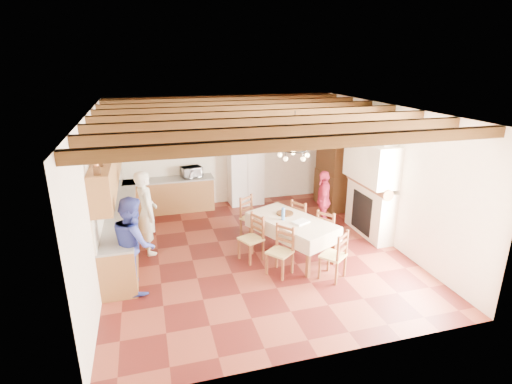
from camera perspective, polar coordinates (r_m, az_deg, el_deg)
The scene contains 31 objects.
floor at distance 8.60m, azimuth -0.10°, elevation -8.66°, with size 6.00×6.50×0.02m, color #4C1512.
ceiling at distance 7.69m, azimuth -0.12°, elevation 11.74°, with size 6.00×6.50×0.02m, color silver.
wall_back at distance 11.08m, azimuth -4.67°, elevation 5.94°, with size 6.00×0.02×3.00m, color #F0E0CD.
wall_front at distance 5.19m, azimuth 9.75°, elevation -9.72°, with size 6.00×0.02×3.00m, color #F0E0CD.
wall_left at distance 7.81m, azimuth -21.91°, elevation -0.93°, with size 0.02×6.50×3.00m, color #F0E0CD.
wall_right at distance 9.25m, azimuth 18.17°, elevation 2.46°, with size 0.02×6.50×3.00m, color #F0E0CD.
ceiling_beams at distance 7.70m, azimuth -0.11°, elevation 11.00°, with size 6.00×6.30×0.16m, color #39210F, non-canonical shape.
lower_cabinets_left at distance 9.13m, azimuth -18.58°, elevation -4.95°, with size 0.60×4.30×0.86m, color brown.
lower_cabinets_back at distance 10.90m, azimuth -12.21°, elevation -0.52°, with size 2.30×0.60×0.86m, color brown.
countertop_left at distance 8.97m, azimuth -18.87°, elevation -2.31°, with size 0.62×4.30×0.04m, color slate.
countertop_back at distance 10.76m, azimuth -12.38°, elevation 1.75°, with size 2.34×0.62×0.04m, color slate.
backsplash_left at distance 8.89m, azimuth -20.92°, elevation -0.54°, with size 0.03×4.30×0.60m, color white.
backsplash_back at distance 10.95m, azimuth -12.59°, elevation 3.77°, with size 2.30×0.03×0.60m, color white.
upper_cabinets at distance 8.69m, azimuth -20.36°, elevation 3.60°, with size 0.35×4.20×0.70m, color brown.
fireplace at distance 9.29m, azimuth 15.94°, elevation 2.09°, with size 0.56×1.60×2.80m, color beige, non-canonical shape.
wall_picture at distance 11.37m, azimuth 3.08°, elevation 8.11°, with size 0.34×0.03×0.42m, color #332715.
refrigerator at distance 11.18m, azimuth -1.65°, elevation 3.08°, with size 0.93×0.76×1.86m, color white.
hutch at distance 10.99m, azimuth 10.83°, elevation 3.41°, with size 0.51×1.21×2.20m, color #322010, non-canonical shape.
dining_table at distance 8.21m, azimuth 5.12°, elevation -4.45°, with size 1.64×2.08×0.81m.
chandelier at distance 7.74m, azimuth 5.44°, elevation 5.98°, with size 0.47×0.47×0.03m, color black.
chair_left_near at distance 7.60m, azimuth 3.42°, elevation -8.45°, with size 0.42×0.40×0.96m, color brown, non-canonical shape.
chair_left_far at distance 8.10m, azimuth -0.73°, elevation -6.61°, with size 0.42×0.40×0.96m, color brown, non-canonical shape.
chair_right_near at distance 8.58m, azimuth 10.28°, elevation -5.43°, with size 0.42×0.40×0.96m, color brown, non-canonical shape.
chair_right_far at distance 9.05m, azimuth 6.62°, elevation -3.91°, with size 0.42×0.40×0.96m, color brown, non-canonical shape.
chair_end_near at distance 7.60m, azimuth 10.96°, elevation -8.78°, with size 0.42×0.40×0.96m, color brown, non-canonical shape.
chair_end_far at distance 9.11m, azimuth -0.62°, elevation -3.63°, with size 0.42×0.40×0.96m, color brown, non-canonical shape.
person_man at distance 8.56m, azimuth -15.34°, elevation -2.84°, with size 0.65×0.43×1.79m, color silver.
person_woman_blue at distance 7.32m, azimuth -17.04°, elevation -7.07°, with size 0.84×0.65×1.73m, color #3743A7.
person_woman_red at distance 9.58m, azimuth 9.59°, elevation -1.17°, with size 0.85×0.35×1.45m, color #C1274A.
microwave at distance 10.76m, azimuth -9.21°, elevation 2.84°, with size 0.51×0.35×0.28m, color silver.
fridge_vase at distance 10.97m, azimuth -1.04°, elevation 8.56°, with size 0.29×0.29×0.30m, color #322010.
Camera 1 is at (-2.05, -7.35, 3.95)m, focal length 28.00 mm.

